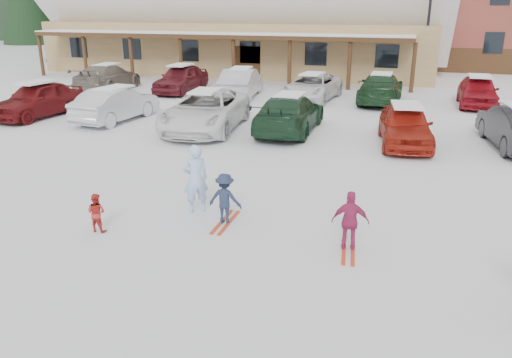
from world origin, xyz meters
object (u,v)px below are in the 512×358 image
(parked_car_12, at_px, (478,91))
(parked_car_9, at_px, (241,82))
(parked_car_2, at_px, (206,110))
(parked_car_8, at_px, (181,79))
(child_magenta, at_px, (350,221))
(parked_car_3, at_px, (290,113))
(parked_car_1, at_px, (116,104))
(parked_car_0, at_px, (38,100))
(parked_car_10, at_px, (312,87))
(parked_car_7, at_px, (108,77))
(parked_car_11, at_px, (381,88))
(child_navy, at_px, (225,199))
(day_lodge, at_px, (242,17))
(parked_car_4, at_px, (405,125))
(toddler_red, at_px, (96,213))
(lamp_post, at_px, (427,32))
(adult_skier, at_px, (196,179))

(parked_car_12, bearing_deg, parked_car_9, -174.74)
(parked_car_2, height_order, parked_car_12, parked_car_2)
(parked_car_8, bearing_deg, parked_car_9, -5.04)
(child_magenta, distance_m, parked_car_3, 10.19)
(parked_car_1, bearing_deg, parked_car_2, -179.06)
(parked_car_0, xyz_separation_m, parked_car_10, (10.93, 7.70, -0.08))
(parked_car_7, height_order, parked_car_11, parked_car_7)
(parked_car_8, relative_size, parked_car_9, 0.97)
(child_magenta, xyz_separation_m, parked_car_8, (-11.64, 16.99, 0.14))
(parked_car_9, xyz_separation_m, parked_car_10, (3.88, 0.10, -0.08))
(child_navy, height_order, parked_car_1, parked_car_1)
(day_lodge, xyz_separation_m, parked_car_10, (7.57, -11.18, -3.25))
(parked_car_4, relative_size, parked_car_8, 0.93)
(parked_car_1, xyz_separation_m, parked_car_8, (-0.51, 7.71, 0.06))
(parked_car_0, relative_size, parked_car_9, 0.96)
(parked_car_3, bearing_deg, child_magenta, 110.42)
(child_magenta, xyz_separation_m, parked_car_11, (-0.48, 16.93, 0.10))
(toddler_red, bearing_deg, lamp_post, -105.24)
(parked_car_12, bearing_deg, parked_car_4, -109.51)
(parked_car_9, bearing_deg, parked_car_11, 175.58)
(day_lodge, xyz_separation_m, child_navy, (8.68, -27.36, -3.35))
(child_navy, bearing_deg, parked_car_11, -98.92)
(parked_car_7, distance_m, parked_car_12, 20.25)
(parked_car_4, distance_m, parked_car_10, 9.29)
(child_navy, distance_m, parked_car_11, 16.56)
(adult_skier, relative_size, parked_car_11, 0.33)
(parked_car_7, distance_m, parked_car_8, 4.46)
(lamp_post, bearing_deg, parked_car_1, -132.59)
(lamp_post, relative_size, toddler_red, 6.44)
(parked_car_12, bearing_deg, parked_car_2, -140.74)
(parked_car_4, height_order, parked_car_12, parked_car_12)
(day_lodge, relative_size, parked_car_0, 6.41)
(child_navy, height_order, parked_car_7, parked_car_7)
(parked_car_3, distance_m, parked_car_11, 7.96)
(parked_car_4, bearing_deg, child_magenta, -102.38)
(toddler_red, distance_m, child_navy, 2.85)
(lamp_post, bearing_deg, parked_car_10, -131.15)
(parked_car_3, relative_size, parked_car_8, 1.11)
(parked_car_2, bearing_deg, parked_car_3, 6.12)
(parked_car_3, height_order, parked_car_4, parked_car_3)
(parked_car_3, distance_m, parked_car_4, 4.46)
(lamp_post, bearing_deg, parked_car_9, -145.48)
(parked_car_2, bearing_deg, child_navy, -70.19)
(toddler_red, height_order, parked_car_11, parked_car_11)
(parked_car_8, bearing_deg, adult_skier, -63.28)
(adult_skier, xyz_separation_m, child_magenta, (3.79, -0.96, -0.20))
(adult_skier, xyz_separation_m, parked_car_10, (-0.21, 15.76, -0.15))
(child_magenta, relative_size, parked_car_10, 0.26)
(child_navy, xyz_separation_m, parked_car_7, (-13.16, 15.80, 0.16))
(day_lodge, bearing_deg, parked_car_7, -111.17)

